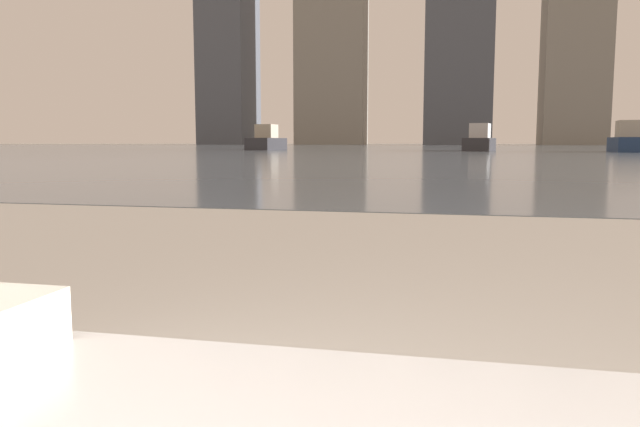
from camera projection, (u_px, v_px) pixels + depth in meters
The scene contains 8 objects.
harbor_water at pixel (456, 149), 60.04m from camera, with size 180.00×110.00×0.01m.
harbor_boat_0 at pixel (267, 141), 51.69m from camera, with size 1.96×5.60×2.10m.
harbor_boat_1 at pixel (628, 141), 42.46m from camera, with size 2.43×5.83×2.13m.
harbor_boat_2 at pixel (480, 141), 47.22m from camera, with size 2.67×5.70×2.06m.
skyline_tower_0 at pixel (228, 50), 121.90m from camera, with size 9.31×11.65×36.89m.
skyline_tower_1 at pixel (332, 35), 117.14m from camera, with size 13.02×7.33×40.95m.
skyline_tower_2 at pixel (459, 51), 112.39m from camera, with size 12.05×7.00×33.75m.
skyline_tower_3 at pixel (577, 19), 107.52m from camera, with size 10.72×10.01×43.36m.
Camera 1 is at (0.47, 0.23, 0.79)m, focal length 35.00 mm.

